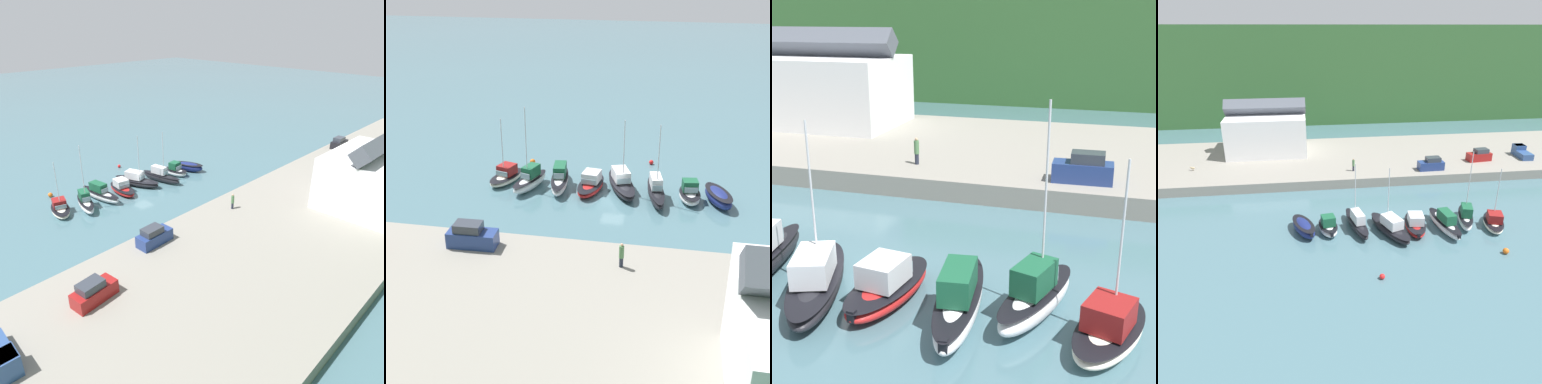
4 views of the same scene
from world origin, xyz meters
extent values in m
plane|color=#476B75|center=(0.00, 0.00, 0.00)|extent=(320.00, 320.00, 0.00)
cube|color=gray|center=(0.00, 24.22, 0.78)|extent=(138.58, 23.87, 1.55)
cube|color=white|center=(-17.15, 28.60, 5.08)|extent=(14.29, 11.04, 7.04)
cube|color=#515660|center=(-17.15, 28.60, 10.08)|extent=(14.58, 2.96, 2.96)
ellipsoid|color=navy|center=(-11.15, -0.75, 0.79)|extent=(3.75, 5.77, 1.57)
ellipsoid|color=black|center=(-11.15, -0.75, 1.34)|extent=(3.87, 5.90, 0.12)
cube|color=black|center=(-10.27, -3.16, 1.10)|extent=(0.43, 0.39, 0.56)
ellipsoid|color=white|center=(-8.16, -0.91, 0.58)|extent=(2.72, 4.60, 1.16)
ellipsoid|color=black|center=(-8.16, -0.91, 0.98)|extent=(2.82, 4.69, 0.12)
cube|color=#195638|center=(-8.13, -1.13, 1.75)|extent=(1.79, 1.73, 1.19)
cube|color=#8CA5B2|center=(-8.26, -0.23, 1.57)|extent=(1.42, 0.31, 0.59)
cube|color=black|center=(-7.86, -2.95, 0.81)|extent=(0.40, 0.33, 0.56)
ellipsoid|color=black|center=(-4.55, -0.66, 0.68)|extent=(2.82, 7.67, 1.36)
ellipsoid|color=black|center=(-4.55, -0.66, 1.16)|extent=(2.91, 7.83, 0.12)
cube|color=silver|center=(-4.49, -1.03, 1.99)|extent=(1.58, 2.79, 1.24)
cube|color=#8CA5B2|center=(-4.74, 0.41, 1.80)|extent=(1.02, 0.28, 0.62)
cylinder|color=silver|center=(-4.65, -0.11, 4.98)|extent=(0.10, 0.10, 7.23)
ellipsoid|color=black|center=(-0.65, -2.22, 0.62)|extent=(4.76, 8.18, 1.24)
ellipsoid|color=black|center=(-0.65, -2.22, 1.05)|extent=(4.90, 8.36, 0.12)
cube|color=silver|center=(-0.51, -2.60, 1.84)|extent=(2.49, 3.16, 1.21)
cube|color=#8CA5B2|center=(-1.04, -1.15, 1.66)|extent=(1.42, 0.60, 0.60)
cylinder|color=silver|center=(-0.85, -1.67, 4.83)|extent=(0.10, 0.10, 7.18)
ellipsoid|color=red|center=(2.73, -1.59, 0.53)|extent=(3.17, 6.35, 1.07)
ellipsoid|color=black|center=(2.73, -1.59, 0.91)|extent=(3.28, 6.48, 0.12)
cube|color=silver|center=(2.69, -1.89, 1.65)|extent=(2.06, 2.35, 1.17)
cube|color=#8CA5B2|center=(2.85, -0.68, 1.47)|extent=(1.61, 0.31, 0.58)
cube|color=black|center=(2.35, -4.46, 0.75)|extent=(0.39, 0.32, 0.56)
ellipsoid|color=silver|center=(6.38, -2.06, 0.68)|extent=(2.71, 7.77, 1.36)
ellipsoid|color=black|center=(6.38, -2.06, 1.16)|extent=(2.80, 7.93, 0.12)
cube|color=#195638|center=(6.43, -2.43, 1.98)|extent=(1.66, 2.81, 1.24)
cube|color=#8CA5B2|center=(6.24, -0.96, 1.80)|extent=(1.21, 0.25, 0.62)
cube|color=black|center=(6.82, -5.64, 0.95)|extent=(0.39, 0.32, 0.56)
ellipsoid|color=white|center=(9.61, -0.96, 0.71)|extent=(3.46, 6.40, 1.42)
ellipsoid|color=black|center=(9.61, -0.96, 1.21)|extent=(3.56, 6.53, 0.12)
cube|color=#195638|center=(9.51, -1.26, 2.05)|extent=(1.86, 2.44, 1.25)
cube|color=#8CA5B2|center=(9.88, -0.08, 1.86)|extent=(1.13, 0.44, 0.63)
cylinder|color=silver|center=(9.74, -0.52, 5.51)|extent=(0.10, 0.10, 8.18)
ellipsoid|color=white|center=(12.83, -2.27, 0.47)|extent=(3.82, 5.83, 0.94)
ellipsoid|color=black|center=(12.83, -2.27, 0.80)|extent=(3.94, 5.97, 0.12)
cube|color=maroon|center=(12.75, -2.52, 1.51)|extent=(2.21, 2.32, 1.14)
cube|color=#8CA5B2|center=(13.08, -1.48, 1.34)|extent=(1.51, 0.56, 0.57)
cylinder|color=silver|center=(12.95, -1.88, 4.34)|extent=(0.10, 0.10, 6.81)
cube|color=navy|center=(10.25, 14.94, 2.25)|extent=(4.25, 1.93, 1.40)
cube|color=#333842|center=(10.57, 14.95, 3.33)|extent=(2.36, 1.60, 0.76)
cube|color=black|center=(-38.14, 14.64, 2.25)|extent=(4.20, 1.80, 1.40)
cube|color=#333842|center=(-37.83, 14.64, 3.33)|extent=(2.31, 1.53, 0.76)
cube|color=maroon|center=(20.24, 18.25, 2.25)|extent=(4.37, 2.24, 1.40)
cube|color=#333842|center=(20.55, 18.29, 3.33)|extent=(2.46, 1.77, 0.76)
cube|color=#2D4C84|center=(29.05, 20.54, 2.50)|extent=(2.00, 1.99, 1.90)
cube|color=#2D333D|center=(29.05, 20.54, 3.20)|extent=(1.88, 1.71, 0.50)
cylinder|color=#232838|center=(-2.62, 15.95, 1.98)|extent=(0.32, 0.32, 0.85)
cylinder|color=#4C7A4C|center=(-2.62, 15.95, 2.93)|extent=(0.40, 0.40, 1.05)
sphere|color=tan|center=(-2.62, 15.95, 3.57)|extent=(0.24, 0.24, 0.24)
cylinder|color=tan|center=(-29.00, 19.59, 1.69)|extent=(0.12, 0.12, 0.28)
ellipsoid|color=tan|center=(-29.00, 19.59, 2.01)|extent=(0.85, 0.49, 0.36)
sphere|color=tan|center=(-29.35, 19.68, 2.12)|extent=(0.22, 0.22, 0.22)
sphere|color=red|center=(-3.47, -11.05, 0.28)|extent=(0.57, 0.57, 0.57)
sphere|color=orange|center=(11.29, -8.35, 0.35)|extent=(0.69, 0.69, 0.69)
camera|label=1|loc=(33.36, 43.21, 24.80)|focal=35.00mm
camera|label=2|loc=(-5.96, 52.52, 24.76)|focal=50.00mm
camera|label=3|loc=(12.49, -21.99, 12.88)|focal=50.00mm
camera|label=4|loc=(-10.78, -41.46, 23.45)|focal=35.00mm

